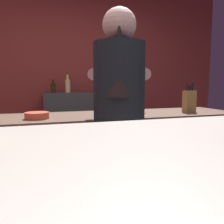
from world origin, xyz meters
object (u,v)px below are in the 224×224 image
(bartender, at_px, (119,115))
(bottle_hot_sauce, at_px, (53,87))
(mixing_bowl, at_px, (37,116))
(chefs_knife, at_px, (134,113))
(bottle_vinegar, at_px, (68,85))
(knife_block, at_px, (189,101))

(bartender, height_order, bottle_hot_sauce, bartender)
(mixing_bowl, relative_size, chefs_knife, 0.75)
(bottle_vinegar, distance_m, bottle_hot_sauce, 0.20)
(bartender, height_order, chefs_knife, bartender)
(chefs_knife, relative_size, bottle_hot_sauce, 1.31)
(mixing_bowl, distance_m, bottle_hot_sauce, 1.41)
(bartender, bearing_deg, knife_block, -46.11)
(bartender, bearing_deg, bottle_hot_sauce, 30.29)
(knife_block, relative_size, bottle_hot_sauce, 1.50)
(chefs_knife, distance_m, bottle_hot_sauce, 1.49)
(bartender, relative_size, bottle_hot_sauce, 9.01)
(mixing_bowl, bearing_deg, bottle_hot_sauce, 81.89)
(bottle_hot_sauce, bearing_deg, bartender, -79.27)
(bartender, xyz_separation_m, mixing_bowl, (-0.53, 0.36, -0.03))
(knife_block, xyz_separation_m, chefs_knife, (-0.54, 0.03, -0.10))
(knife_block, bearing_deg, chefs_knife, 176.31)
(knife_block, xyz_separation_m, mixing_bowl, (-1.35, -0.01, -0.08))
(bartender, xyz_separation_m, knife_block, (0.82, 0.37, 0.05))
(knife_block, relative_size, chefs_knife, 1.14)
(chefs_knife, bearing_deg, knife_block, -14.78)
(mixing_bowl, xyz_separation_m, bottle_vinegar, (0.39, 1.38, 0.22))
(knife_block, height_order, bottle_vinegar, bottle_vinegar)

